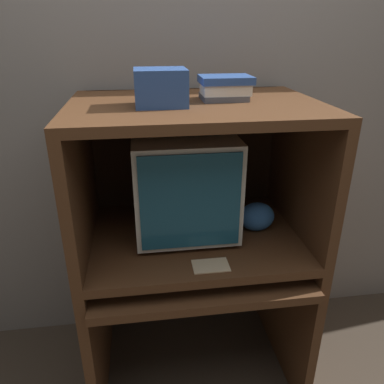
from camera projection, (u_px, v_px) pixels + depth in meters
The scene contains 11 objects.
wall_back at pixel (183, 95), 1.78m from camera, with size 6.00×0.06×2.60m.
desk_base at pixel (196, 304), 1.74m from camera, with size 0.95×0.71×0.68m.
desk_monitor_shelf at pixel (195, 238), 1.64m from camera, with size 0.95×0.67×0.09m.
hutch_upper at pixel (194, 147), 1.51m from camera, with size 0.95×0.67×0.57m.
crt_monitor at pixel (184, 181), 1.58m from camera, with size 0.41×0.45×0.43m.
keyboard at pixel (198, 273), 1.50m from camera, with size 0.47×0.17×0.03m.
mouse at pixel (267, 269), 1.52m from camera, with size 0.06×0.04×0.03m.
snack_bag at pixel (257, 217), 1.64m from camera, with size 0.15×0.12×0.13m.
book_stack at pixel (225, 88), 1.42m from camera, with size 0.20×0.15×0.09m.
paper_card at pixel (211, 266), 1.41m from camera, with size 0.14×0.09×0.00m.
storage_box at pixel (161, 88), 1.31m from camera, with size 0.18×0.15×0.13m.
Camera 1 is at (-0.21, -1.07, 1.60)m, focal length 35.00 mm.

